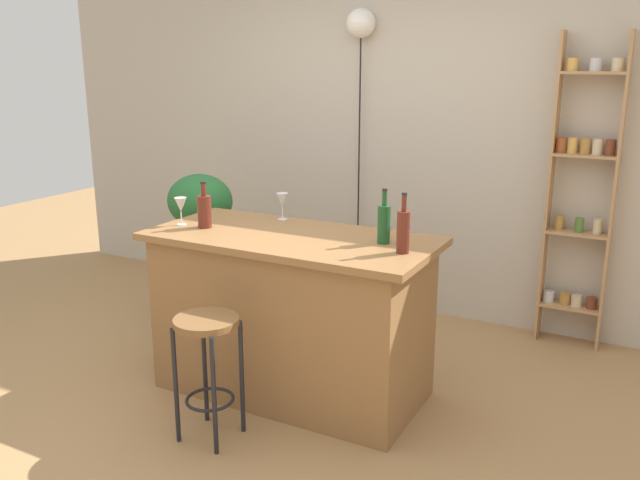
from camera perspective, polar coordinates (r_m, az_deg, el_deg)
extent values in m
plane|color=#A37A4C|center=(3.84, -4.67, -14.44)|extent=(12.00, 12.00, 0.00)
cube|color=#BCB2A3|center=(5.11, 7.00, 9.49)|extent=(6.40, 0.10, 2.80)
cube|color=olive|center=(3.87, -2.41, -6.68)|extent=(1.49, 0.70, 0.91)
cube|color=olive|center=(3.72, -2.49, 0.12)|extent=(1.62, 0.76, 0.04)
cylinder|color=black|center=(3.50, -12.21, -12.08)|extent=(0.02, 0.02, 0.62)
cylinder|color=black|center=(3.37, -9.04, -13.07)|extent=(0.02, 0.02, 0.62)
cylinder|color=black|center=(3.67, -9.80, -10.67)|extent=(0.02, 0.02, 0.62)
cylinder|color=black|center=(3.54, -6.70, -11.54)|extent=(0.02, 0.02, 0.62)
torus|color=black|center=(3.56, -9.37, -13.26)|extent=(0.25, 0.25, 0.02)
cylinder|color=brown|center=(3.38, -9.68, -6.86)|extent=(0.33, 0.33, 0.03)
cube|color=tan|center=(4.73, 18.99, 3.88)|extent=(0.02, 0.15, 2.07)
cube|color=tan|center=(4.69, 23.80, 3.32)|extent=(0.02, 0.15, 2.07)
cube|color=tan|center=(4.91, 20.52, -5.32)|extent=(0.38, 0.15, 0.02)
cylinder|color=silver|center=(4.91, 18.91, -4.56)|extent=(0.07, 0.07, 0.08)
cylinder|color=#AD7A38|center=(4.90, 20.15, -4.70)|extent=(0.07, 0.07, 0.08)
cylinder|color=beige|center=(4.89, 21.04, -4.86)|extent=(0.07, 0.07, 0.08)
cylinder|color=brown|center=(4.88, 22.15, -4.99)|extent=(0.07, 0.07, 0.08)
cube|color=tan|center=(4.76, 21.09, 0.55)|extent=(0.38, 0.15, 0.02)
cylinder|color=#AD7A38|center=(4.77, 19.73, 1.41)|extent=(0.06, 0.06, 0.10)
cylinder|color=#4C7033|center=(4.74, 21.24, 1.20)|extent=(0.06, 0.06, 0.10)
cylinder|color=beige|center=(4.74, 22.60, 1.06)|extent=(0.06, 0.06, 0.10)
cube|color=tan|center=(4.67, 21.69, 6.72)|extent=(0.38, 0.15, 0.02)
cylinder|color=#994C23|center=(4.67, 19.87, 7.64)|extent=(0.06, 0.06, 0.10)
cylinder|color=gold|center=(4.68, 20.73, 7.56)|extent=(0.06, 0.06, 0.10)
cylinder|color=#AD7A38|center=(4.67, 21.70, 7.45)|extent=(0.06, 0.06, 0.10)
cylinder|color=beige|center=(4.65, 22.59, 7.34)|extent=(0.06, 0.06, 0.10)
cylinder|color=brown|center=(4.65, 23.53, 7.24)|extent=(0.06, 0.06, 0.10)
cube|color=tan|center=(4.63, 22.33, 13.07)|extent=(0.38, 0.15, 0.02)
cylinder|color=gold|center=(4.63, 20.70, 13.83)|extent=(0.07, 0.07, 0.08)
cylinder|color=silver|center=(4.63, 22.47, 13.67)|extent=(0.07, 0.07, 0.08)
cylinder|color=beige|center=(4.61, 24.09, 13.50)|extent=(0.07, 0.07, 0.08)
cylinder|color=#2D2823|center=(5.07, -9.82, -4.78)|extent=(0.29, 0.29, 0.37)
cylinder|color=#A86B4C|center=(4.98, -9.97, -1.61)|extent=(0.31, 0.31, 0.21)
cylinder|color=brown|center=(4.93, -10.07, 0.47)|extent=(0.03, 0.03, 0.16)
ellipsoid|color=#23602D|center=(4.87, -10.20, 3.30)|extent=(0.48, 0.43, 0.39)
cylinder|color=#5B2319|center=(3.37, 7.11, 0.66)|extent=(0.07, 0.07, 0.21)
cylinder|color=#5B2319|center=(3.34, 7.19, 3.13)|extent=(0.03, 0.03, 0.08)
cylinder|color=black|center=(3.33, 7.21, 3.93)|extent=(0.03, 0.03, 0.01)
cylinder|color=#194C23|center=(3.55, 5.47, 1.33)|extent=(0.07, 0.07, 0.20)
cylinder|color=#194C23|center=(3.52, 5.53, 3.56)|extent=(0.03, 0.03, 0.08)
cylinder|color=black|center=(3.51, 5.55, 4.29)|extent=(0.03, 0.03, 0.01)
cylinder|color=#5B2319|center=(3.93, -9.83, 2.39)|extent=(0.08, 0.08, 0.19)
cylinder|color=#5B2319|center=(3.90, -9.91, 4.25)|extent=(0.03, 0.03, 0.07)
cylinder|color=black|center=(3.89, -9.94, 4.86)|extent=(0.03, 0.03, 0.01)
cylinder|color=silver|center=(4.09, -3.21, 1.78)|extent=(0.06, 0.06, 0.00)
cylinder|color=silver|center=(4.08, -3.22, 2.32)|extent=(0.01, 0.01, 0.07)
cone|color=silver|center=(4.06, -3.24, 3.42)|extent=(0.07, 0.07, 0.08)
cylinder|color=silver|center=(4.03, -11.71, 1.31)|extent=(0.06, 0.06, 0.00)
cylinder|color=silver|center=(4.02, -11.74, 1.85)|extent=(0.01, 0.01, 0.07)
cone|color=silver|center=(4.01, -11.80, 2.96)|extent=(0.07, 0.07, 0.08)
cylinder|color=black|center=(5.17, 3.33, 6.00)|extent=(0.01, 0.01, 2.15)
sphere|color=white|center=(5.11, 3.52, 17.99)|extent=(0.21, 0.21, 0.21)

